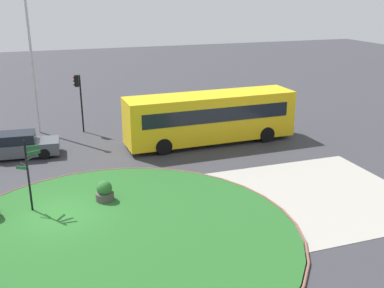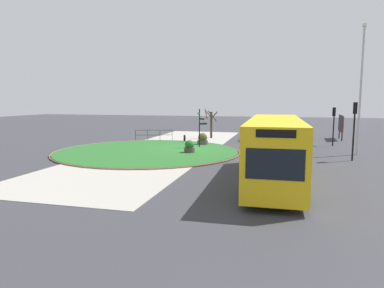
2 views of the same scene
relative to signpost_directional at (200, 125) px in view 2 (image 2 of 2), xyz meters
The scene contains 18 objects.
ground 2.42m from the signpost_directional, 38.48° to the right, with size 120.00×120.00×0.00m, color #333338.
sidewalk_paving 3.50m from the signpost_directional, 67.57° to the right, with size 32.00×8.40×0.02m, color #9E998E.
grass_island 5.11m from the signpost_directional, 48.08° to the right, with size 14.30×14.30×0.10m, color #235B23.
grass_kerb_ring 5.11m from the signpost_directional, 48.08° to the right, with size 14.61×14.61×0.11m, color brown.
signpost_directional is the anchor object (origin of this frame).
bollard_foreground 4.87m from the signpost_directional, 147.45° to the right, with size 0.21×0.21×0.70m.
railing_grass_edge 7.03m from the signpost_directional, 124.46° to the right, with size 1.12×3.56×1.11m.
bus_yellow 12.60m from the signpost_directional, 30.48° to the left, with size 10.84×2.73×3.15m.
car_near_lane 7.71m from the signpost_directional, 95.12° to the left, with size 4.63×2.04×1.46m.
car_far_lane 8.50m from the signpost_directional, 150.86° to the left, with size 4.26×2.12×1.38m.
car_trailing 13.87m from the signpost_directional, 158.73° to the left, with size 4.36×2.08×1.42m.
traffic_light_near 12.19m from the signpost_directional, 112.62° to the left, with size 0.49×0.27×3.43m.
traffic_light_far 11.94m from the signpost_directional, 73.84° to the left, with size 0.48×0.31×3.94m.
lamppost_tall 12.65m from the signpost_directional, 87.27° to the left, with size 0.32×0.32×9.54m.
billboard_left 16.15m from the signpost_directional, 128.18° to the left, with size 3.71×0.34×2.57m.
planter_near_signpost 2.33m from the signpost_directional, behind, with size 0.97×0.97×1.14m.
planter_kerbside 3.48m from the signpost_directional, ahead, with size 0.84×0.84×1.05m.
street_tree_bare 7.91m from the signpost_directional, behind, with size 1.48×1.49×3.16m.
Camera 2 is at (27.19, 7.55, 4.07)m, focal length 32.05 mm.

